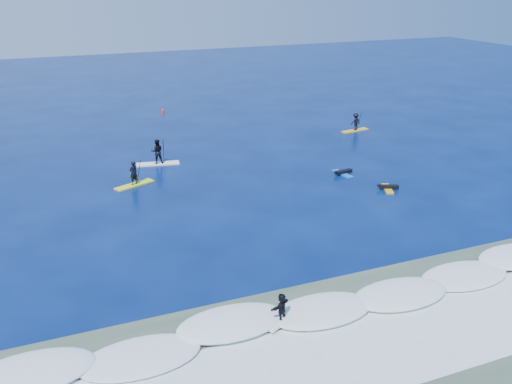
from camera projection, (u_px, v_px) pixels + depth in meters
name	position (u px, v px, depth m)	size (l,w,h in m)	color
ground	(285.00, 218.00, 34.79)	(160.00, 160.00, 0.00)	#031341
shallow_water	(435.00, 349.00, 22.73)	(90.00, 13.00, 0.01)	#384C3C
breaking_wave	(378.00, 299.00, 26.17)	(40.00, 6.00, 0.30)	white
whitewater	(419.00, 335.00, 23.59)	(34.00, 5.00, 0.02)	silver
sup_paddler_left	(134.00, 177.00, 39.87)	(2.97, 1.83, 2.05)	yellow
sup_paddler_center	(157.00, 154.00, 44.20)	(3.40, 1.42, 2.32)	white
sup_paddler_right	(355.00, 123.00, 53.58)	(2.88, 1.15, 1.97)	yellow
prone_paddler_near	(388.00, 188.00, 39.34)	(1.44, 1.92, 0.39)	gold
prone_paddler_far	(343.00, 173.00, 42.24)	(1.57, 2.02, 0.41)	blue
wave_surfer	(282.00, 309.00, 24.03)	(1.86, 1.33, 1.33)	white
marker_buoy	(163.00, 111.00, 60.19)	(0.27, 0.27, 0.66)	red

